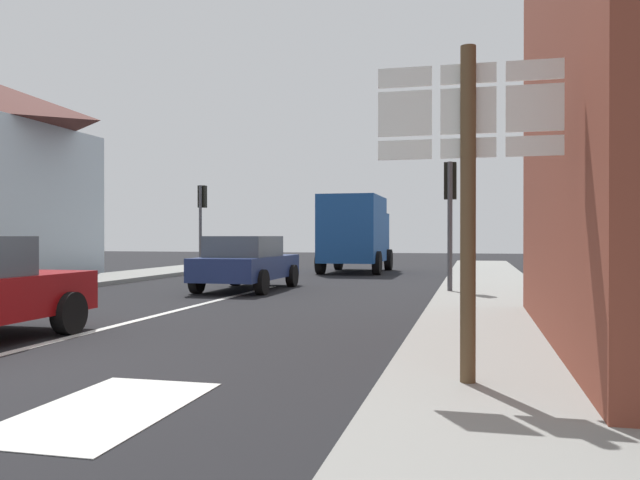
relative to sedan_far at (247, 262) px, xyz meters
name	(u,v)px	position (x,y,z in m)	size (l,w,h in m)	color
ground_plane	(250,292)	(0.33, -0.67, -0.76)	(80.00, 80.00, 0.00)	black
sidewalk_right	(495,303)	(6.44, -2.67, -0.69)	(2.57, 44.00, 0.14)	gray
lane_centre_stripe	(182,309)	(0.33, -4.67, -0.75)	(0.16, 12.00, 0.01)	silver
lane_turn_arrow	(105,409)	(2.98, -11.67, -0.75)	(1.20, 2.20, 0.01)	silver
sedan_far	(247,262)	(0.00, 0.00, 0.00)	(1.99, 4.21, 1.47)	navy
delivery_truck	(355,232)	(1.35, 9.09, 0.89)	(2.49, 5.00, 3.05)	#19478C
route_sign_post	(468,178)	(5.96, -10.50, 1.24)	(1.66, 0.14, 3.20)	brown
traffic_light_near_right	(450,197)	(5.45, -0.48, 1.67)	(0.30, 0.49, 3.28)	#47474C
traffic_light_far_left	(202,208)	(-4.79, 7.86, 1.86)	(0.30, 0.49, 3.54)	#47474C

